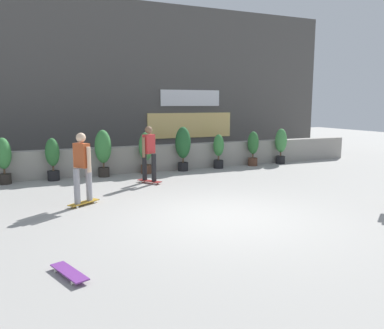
% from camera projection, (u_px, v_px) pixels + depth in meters
% --- Properties ---
extents(ground_plane, '(48.00, 48.00, 0.00)m').
position_uv_depth(ground_plane, '(221.00, 217.00, 8.05)').
color(ground_plane, '#9E9B96').
extents(planter_wall, '(18.00, 0.40, 0.90)m').
position_uv_depth(planter_wall, '(140.00, 159.00, 13.42)').
color(planter_wall, gray).
rests_on(planter_wall, ground).
extents(building_backdrop, '(20.00, 2.08, 6.50)m').
position_uv_depth(building_backdrop, '(113.00, 83.00, 16.60)').
color(building_backdrop, '#4C4947').
rests_on(building_backdrop, ground).
extents(potted_plant_1, '(0.45, 0.45, 1.37)m').
position_uv_depth(potted_plant_1, '(3.00, 158.00, 11.27)').
color(potted_plant_1, '#2D2823').
rests_on(potted_plant_1, ground).
extents(potted_plant_2, '(0.42, 0.42, 1.31)m').
position_uv_depth(potted_plant_2, '(53.00, 157.00, 11.82)').
color(potted_plant_2, black).
rests_on(potted_plant_2, ground).
extents(potted_plant_3, '(0.52, 0.52, 1.52)m').
position_uv_depth(potted_plant_3, '(103.00, 150.00, 12.40)').
color(potted_plant_3, '#2D2823').
rests_on(potted_plant_3, ground).
extents(potted_plant_4, '(0.47, 0.47, 1.40)m').
position_uv_depth(potted_plant_4, '(146.00, 150.00, 12.98)').
color(potted_plant_4, brown).
rests_on(potted_plant_4, ground).
extents(potted_plant_5, '(0.54, 0.54, 1.56)m').
position_uv_depth(potted_plant_5, '(183.00, 145.00, 13.50)').
color(potted_plant_5, black).
rests_on(potted_plant_5, ground).
extents(potted_plant_6, '(0.39, 0.39, 1.25)m').
position_uv_depth(potted_plant_6, '(219.00, 150.00, 14.09)').
color(potted_plant_6, black).
rests_on(potted_plant_6, ground).
extents(potted_plant_7, '(0.42, 0.42, 1.31)m').
position_uv_depth(potted_plant_7, '(253.00, 147.00, 14.66)').
color(potted_plant_7, brown).
rests_on(potted_plant_7, ground).
extents(potted_plant_8, '(0.46, 0.46, 1.38)m').
position_uv_depth(potted_plant_8, '(281.00, 144.00, 15.16)').
color(potted_plant_8, black).
rests_on(potted_plant_8, ground).
extents(skater_by_wall_right, '(0.78, 0.60, 1.70)m').
position_uv_depth(skater_by_wall_right, '(82.00, 165.00, 8.86)').
color(skater_by_wall_right, '#BF8C26').
rests_on(skater_by_wall_right, ground).
extents(skater_mid_plaza, '(0.60, 0.78, 1.70)m').
position_uv_depth(skater_mid_plaza, '(149.00, 152.00, 11.38)').
color(skater_mid_plaza, maroon).
rests_on(skater_mid_plaza, ground).
extents(skateboard_near_camera, '(0.46, 0.82, 0.08)m').
position_uv_depth(skateboard_near_camera, '(69.00, 272.00, 5.28)').
color(skateboard_near_camera, '#72338C').
rests_on(skateboard_near_camera, ground).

